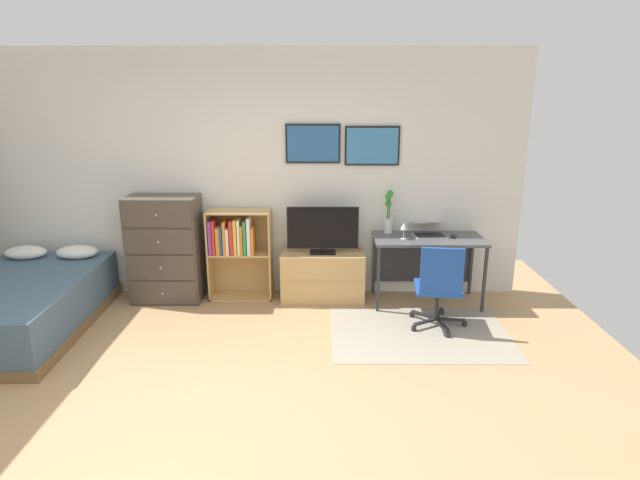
# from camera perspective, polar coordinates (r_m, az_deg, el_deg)

# --- Properties ---
(ground_plane) EXTENTS (7.20, 7.20, 0.00)m
(ground_plane) POSITION_cam_1_polar(r_m,az_deg,el_deg) (4.04, -12.59, -18.03)
(ground_plane) COLOR tan
(wall_back_with_posters) EXTENTS (6.12, 0.09, 2.70)m
(wall_back_with_posters) POSITION_cam_1_polar(r_m,az_deg,el_deg) (5.82, -8.01, 7.06)
(wall_back_with_posters) COLOR silver
(wall_back_with_posters) RESTS_ON ground_plane
(area_rug) EXTENTS (1.70, 1.20, 0.01)m
(area_rug) POSITION_cam_1_polar(r_m,az_deg,el_deg) (5.15, 10.88, -10.02)
(area_rug) COLOR #9E937F
(area_rug) RESTS_ON ground_plane
(bed) EXTENTS (1.33, 2.05, 0.63)m
(bed) POSITION_cam_1_polar(r_m,az_deg,el_deg) (5.83, -30.06, -6.15)
(bed) COLOR brown
(bed) RESTS_ON ground_plane
(dresser) EXTENTS (0.76, 0.46, 1.17)m
(dresser) POSITION_cam_1_polar(r_m,az_deg,el_deg) (5.92, -16.62, -0.96)
(dresser) COLOR #4C4238
(dresser) RESTS_ON ground_plane
(bookshelf) EXTENTS (0.69, 0.30, 1.00)m
(bookshelf) POSITION_cam_1_polar(r_m,az_deg,el_deg) (5.79, -9.18, -0.63)
(bookshelf) COLOR tan
(bookshelf) RESTS_ON ground_plane
(tv_stand) EXTENTS (0.92, 0.41, 0.54)m
(tv_stand) POSITION_cam_1_polar(r_m,az_deg,el_deg) (5.77, 0.30, -3.96)
(tv_stand) COLOR tan
(tv_stand) RESTS_ON ground_plane
(television) EXTENTS (0.77, 0.16, 0.52)m
(television) POSITION_cam_1_polar(r_m,az_deg,el_deg) (5.59, 0.30, 1.05)
(television) COLOR black
(television) RESTS_ON tv_stand
(desk) EXTENTS (1.17, 0.57, 0.74)m
(desk) POSITION_cam_1_polar(r_m,az_deg,el_deg) (5.77, 11.64, -0.86)
(desk) COLOR #4C4C4F
(desk) RESTS_ON ground_plane
(office_chair) EXTENTS (0.57, 0.58, 0.86)m
(office_chair) POSITION_cam_1_polar(r_m,az_deg,el_deg) (5.11, 13.01, -4.86)
(office_chair) COLOR #232326
(office_chair) RESTS_ON ground_plane
(laptop) EXTENTS (0.38, 0.41, 0.15)m
(laptop) POSITION_cam_1_polar(r_m,az_deg,el_deg) (5.76, 11.81, 1.14)
(laptop) COLOR #B7B7BC
(laptop) RESTS_ON desk
(computer_mouse) EXTENTS (0.06, 0.10, 0.03)m
(computer_mouse) POSITION_cam_1_polar(r_m,az_deg,el_deg) (5.72, 14.52, 0.43)
(computer_mouse) COLOR #262628
(computer_mouse) RESTS_ON desk
(bamboo_vase) EXTENTS (0.10, 0.10, 0.48)m
(bamboo_vase) POSITION_cam_1_polar(r_m,az_deg,el_deg) (5.73, 7.55, 2.91)
(bamboo_vase) COLOR silver
(bamboo_vase) RESTS_ON desk
(wine_glass) EXTENTS (0.07, 0.07, 0.18)m
(wine_glass) POSITION_cam_1_polar(r_m,az_deg,el_deg) (5.52, 9.22, 1.45)
(wine_glass) COLOR silver
(wine_glass) RESTS_ON desk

